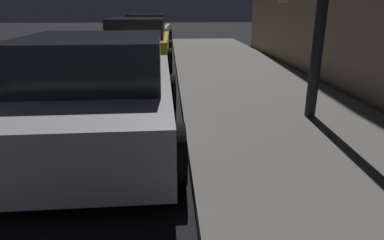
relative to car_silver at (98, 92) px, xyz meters
name	(u,v)px	position (x,y,z in m)	size (l,w,h in m)	color
car_silver	(98,92)	(0.00, 0.00, 0.00)	(2.19, 4.16, 1.43)	#B7B7BF
car_yellow_cab	(138,42)	(0.00, 6.39, 0.00)	(2.15, 4.09, 1.43)	gold
car_white	(148,30)	(0.00, 12.16, 0.01)	(2.27, 4.31, 1.43)	silver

